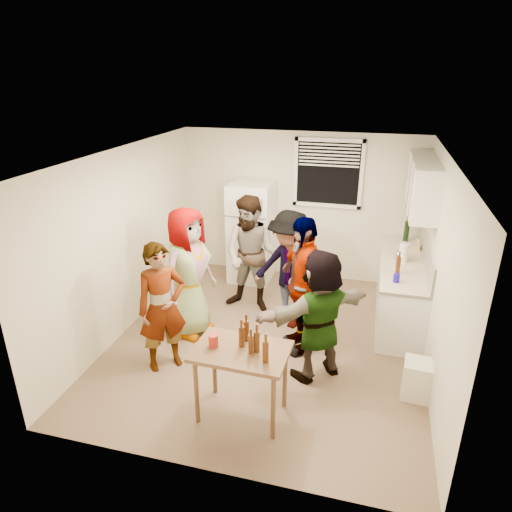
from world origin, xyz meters
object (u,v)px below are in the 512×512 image
(refrigerator, at_px, (251,232))
(serving_table, at_px, (242,413))
(beer_bottle_counter, at_px, (397,273))
(blue_cup, at_px, (396,282))
(guest_black, at_px, (300,347))
(guest_stripe, at_px, (167,364))
(wine_bottle, at_px, (405,241))
(kettle, at_px, (400,260))
(guest_back_right, at_px, (288,323))
(trash_bin, at_px, (417,377))
(beer_bottle_table, at_px, (251,353))
(guest_grey, at_px, (192,331))
(guest_orange, at_px, (316,373))
(guest_back_left, at_px, (252,308))
(red_cup, at_px, (214,346))

(refrigerator, distance_m, serving_table, 3.53)
(beer_bottle_counter, height_order, blue_cup, beer_bottle_counter)
(guest_black, bearing_deg, beer_bottle_counter, 85.12)
(refrigerator, xyz_separation_m, guest_stripe, (-0.35, -2.73, -0.85))
(wine_bottle, bearing_deg, beer_bottle_counter, -96.50)
(kettle, height_order, guest_back_right, kettle)
(serving_table, bearing_deg, trash_bin, 23.27)
(beer_bottle_table, distance_m, guest_grey, 2.08)
(guest_orange, bearing_deg, guest_back_left, -90.69)
(red_cup, distance_m, guest_orange, 1.55)
(beer_bottle_table, distance_m, guest_black, 1.67)
(trash_bin, relative_size, guest_grey, 0.25)
(serving_table, relative_size, guest_back_left, 0.54)
(kettle, height_order, guest_black, kettle)
(kettle, distance_m, serving_table, 3.17)
(guest_back_left, bearing_deg, guest_grey, -119.55)
(blue_cup, relative_size, guest_back_left, 0.06)
(guest_back_right, bearing_deg, kettle, 43.75)
(trash_bin, xyz_separation_m, guest_back_right, (-1.69, 1.18, -0.25))
(trash_bin, bearing_deg, beer_bottle_table, -154.53)
(beer_bottle_table, height_order, guest_black, beer_bottle_table)
(trash_bin, distance_m, guest_back_right, 2.08)
(guest_black, bearing_deg, blue_cup, 74.30)
(blue_cup, height_order, trash_bin, blue_cup)
(refrigerator, height_order, trash_bin, refrigerator)
(refrigerator, relative_size, guest_back_right, 1.00)
(guest_grey, relative_size, guest_stripe, 1.12)
(kettle, bearing_deg, blue_cup, -101.78)
(guest_back_left, xyz_separation_m, guest_back_right, (0.62, -0.31, 0.00))
(blue_cup, height_order, guest_orange, blue_cup)
(kettle, height_order, guest_stripe, kettle)
(beer_bottle_table, relative_size, guest_grey, 0.11)
(guest_black, bearing_deg, wine_bottle, 111.16)
(kettle, xyz_separation_m, wine_bottle, (0.10, 0.82, 0.00))
(guest_back_left, height_order, guest_black, guest_back_left)
(refrigerator, distance_m, kettle, 2.51)
(serving_table, bearing_deg, blue_cup, 50.23)
(refrigerator, relative_size, guest_black, 0.94)
(beer_bottle_counter, distance_m, red_cup, 2.80)
(serving_table, xyz_separation_m, guest_black, (0.39, 1.41, 0.00))
(beer_bottle_counter, xyz_separation_m, red_cup, (-1.83, -2.12, -0.09))
(beer_bottle_counter, xyz_separation_m, serving_table, (-1.54, -2.10, -0.90))
(beer_bottle_table, xyz_separation_m, guest_orange, (0.56, 0.92, -0.81))
(trash_bin, xyz_separation_m, beer_bottle_table, (-1.69, -0.81, 0.56))
(refrigerator, height_order, serving_table, refrigerator)
(guest_grey, relative_size, guest_back_right, 1.06)
(beer_bottle_counter, distance_m, guest_back_left, 2.25)
(guest_back_right, height_order, guest_black, guest_back_right)
(trash_bin, xyz_separation_m, red_cup, (-2.09, -0.79, 0.56))
(guest_orange, bearing_deg, beer_bottle_counter, -167.03)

